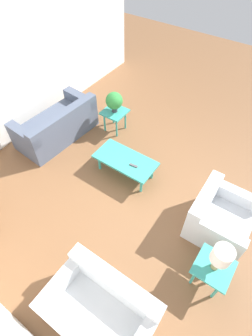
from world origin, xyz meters
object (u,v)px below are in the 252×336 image
at_px(loveseat, 102,310).
at_px(table_lamp, 222,256).
at_px(coffee_table, 125,161).
at_px(side_table_plant, 115,114).
at_px(potted_plant, 114,101).
at_px(sofa, 57,126).
at_px(armchair, 218,218).
at_px(side_table_lamp, 213,269).

bearing_deg(loveseat, table_lamp, 52.43).
bearing_deg(coffee_table, side_table_plant, -45.01).
height_order(potted_plant, table_lamp, table_lamp).
relative_size(sofa, armchair, 1.85).
bearing_deg(loveseat, side_table_lamp, 52.43).
height_order(loveseat, coffee_table, loveseat).
relative_size(loveseat, coffee_table, 1.15).
xyz_separation_m(side_table_plant, table_lamp, (-3.10, 1.95, 0.43)).
height_order(sofa, side_table_lamp, sofa).
bearing_deg(loveseat, coffee_table, 118.02).
height_order(armchair, side_table_lamp, armchair).
xyz_separation_m(sofa, side_table_lamp, (-3.98, 1.04, 0.12)).
xyz_separation_m(armchair, potted_plant, (2.86, -1.06, 0.47)).
height_order(sofa, loveseat, sofa).
bearing_deg(armchair, table_lamp, -165.65).
relative_size(armchair, coffee_table, 0.83).
xyz_separation_m(armchair, side_table_lamp, (-0.24, 0.89, 0.13)).
bearing_deg(side_table_plant, table_lamp, 147.80).
distance_m(sofa, coffee_table, 1.83).
xyz_separation_m(sofa, coffee_table, (-1.83, 0.03, 0.05)).
bearing_deg(table_lamp, side_table_plant, -32.20).
distance_m(potted_plant, table_lamp, 3.66).
height_order(side_table_plant, side_table_lamp, same).
distance_m(loveseat, coffee_table, 2.55).
distance_m(sofa, armchair, 3.74).
distance_m(sofa, side_table_lamp, 4.12).
bearing_deg(side_table_lamp, coffee_table, -25.02).
distance_m(armchair, side_table_lamp, 0.93).
bearing_deg(sofa, potted_plant, 139.85).
bearing_deg(side_table_lamp, side_table_plant, -32.20).
xyz_separation_m(coffee_table, side_table_plant, (0.95, -0.95, 0.07)).
distance_m(coffee_table, potted_plant, 1.40).
bearing_deg(coffee_table, potted_plant, -45.01).
distance_m(coffee_table, side_table_lamp, 2.38).
relative_size(side_table_plant, table_lamp, 1.00).
xyz_separation_m(armchair, side_table_plant, (2.86, -1.06, 0.13)).
xyz_separation_m(loveseat, table_lamp, (-0.95, -1.24, 0.57)).
bearing_deg(sofa, side_table_plant, 139.85).
bearing_deg(potted_plant, side_table_plant, 153.43).
distance_m(loveseat, table_lamp, 1.66).
height_order(loveseat, side_table_plant, loveseat).
xyz_separation_m(potted_plant, table_lamp, (-3.10, 1.95, 0.09)).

